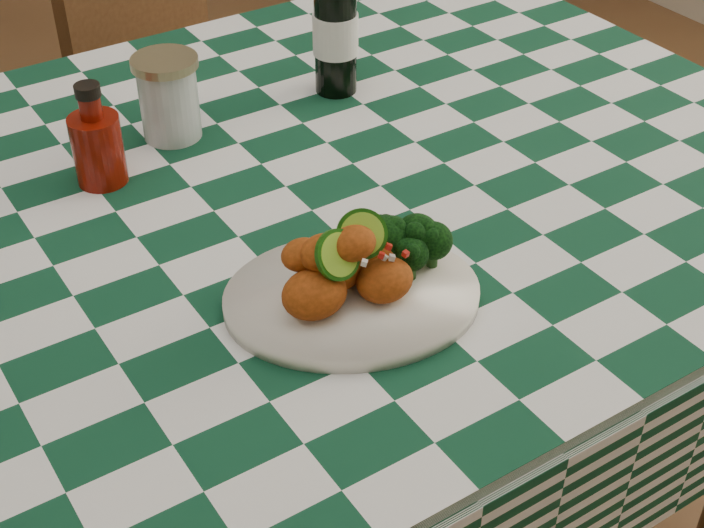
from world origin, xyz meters
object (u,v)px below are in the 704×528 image
wooden_chair_right (213,155)px  plate (352,298)px  dining_table (237,430)px  fried_chicken_pile (350,261)px  beer_bottle (335,18)px  mason_jar (169,98)px  ketchup_bottle (95,134)px

wooden_chair_right → plate: bearing=-128.6°
dining_table → fried_chicken_pile: (0.04, -0.24, 0.45)m
dining_table → beer_bottle: bearing=32.4°
mason_jar → beer_bottle: (0.26, -0.01, 0.06)m
mason_jar → wooden_chair_right: bearing=61.2°
plate → beer_bottle: size_ratio=1.23×
mason_jar → wooden_chair_right: size_ratio=0.14×
ketchup_bottle → wooden_chair_right: ketchup_bottle is taller
dining_table → wooden_chair_right: bearing=65.9°
ketchup_bottle → beer_bottle: bearing=7.2°
ketchup_bottle → dining_table: bearing=-57.9°
mason_jar → wooden_chair_right: 0.72m
dining_table → mason_jar: (0.04, 0.20, 0.45)m
dining_table → mason_jar: mason_jar is taller
fried_chicken_pile → wooden_chair_right: fried_chicken_pile is taller
ketchup_bottle → plate: bearing=-70.9°
fried_chicken_pile → wooden_chair_right: size_ratio=0.16×
fried_chicken_pile → mason_jar: mason_jar is taller
fried_chicken_pile → beer_bottle: size_ratio=0.59×
ketchup_bottle → beer_bottle: size_ratio=0.60×
beer_bottle → ketchup_bottle: bearing=-172.8°
beer_bottle → fried_chicken_pile: bearing=-120.6°
beer_bottle → wooden_chair_right: beer_bottle is taller
mason_jar → dining_table: bearing=-100.5°
dining_table → ketchup_bottle: size_ratio=12.15×
mason_jar → beer_bottle: bearing=-1.8°
mason_jar → ketchup_bottle: bearing=-155.3°
ketchup_bottle → mason_jar: bearing=24.7°
wooden_chair_right → beer_bottle: bearing=-114.5°
dining_table → ketchup_bottle: (-0.09, 0.14, 0.46)m
fried_chicken_pile → beer_bottle: (0.26, 0.43, 0.05)m
fried_chicken_pile → ketchup_bottle: bearing=108.7°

